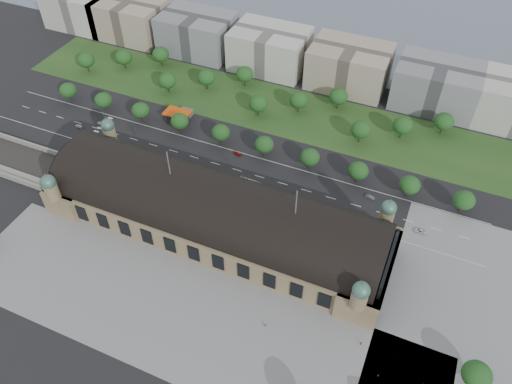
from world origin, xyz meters
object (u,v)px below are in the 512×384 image
at_px(pedestrian_0, 266,326).
at_px(pedestrian_1, 378,376).
at_px(traffic_car_6, 420,231).
at_px(bus_mid, 251,184).
at_px(pedestrian_2, 361,343).
at_px(traffic_car_5, 370,197).
at_px(parked_car_1, 111,156).
at_px(traffic_car_0, 79,126).
at_px(parked_car_0, 130,157).
at_px(petrol_station, 182,113).
at_px(traffic_car_1, 101,124).
at_px(bus_east, 302,205).
at_px(parked_car_3, 177,177).
at_px(bus_west, 198,169).
at_px(parked_car_4, 185,178).
at_px(parked_car_5, 146,167).
at_px(parked_car_2, 127,156).
at_px(traffic_car_3, 238,154).
at_px(parked_car_6, 188,179).
at_px(traffic_car_2, 156,157).

relative_size(pedestrian_0, pedestrian_1, 1.22).
relative_size(traffic_car_6, bus_mid, 0.43).
bearing_deg(bus_mid, pedestrian_2, -125.47).
relative_size(traffic_car_5, parked_car_1, 0.75).
bearing_deg(traffic_car_0, parked_car_0, 78.90).
height_order(petrol_station, parked_car_0, petrol_station).
relative_size(traffic_car_1, traffic_car_6, 0.76).
bearing_deg(bus_east, parked_car_3, 95.27).
distance_m(parked_car_1, pedestrian_1, 161.87).
relative_size(traffic_car_1, bus_mid, 0.33).
bearing_deg(parked_car_3, petrol_station, 175.67).
relative_size(parked_car_3, bus_east, 0.43).
relative_size(traffic_car_6, pedestrian_2, 3.14).
height_order(bus_west, bus_east, bus_west).
relative_size(traffic_car_0, parked_car_4, 0.91).
xyz_separation_m(parked_car_5, bus_mid, (52.58, 9.15, 1.08)).
height_order(parked_car_2, parked_car_3, parked_car_2).
xyz_separation_m(traffic_car_3, bus_mid, (15.04, -18.24, 1.09)).
height_order(parked_car_0, bus_mid, bus_mid).
relative_size(petrol_station, pedestrian_0, 7.12).
relative_size(parked_car_1, parked_car_4, 1.15).
distance_m(parked_car_0, bus_mid, 64.37).
distance_m(parked_car_5, bus_east, 80.01).
xyz_separation_m(parked_car_0, bus_east, (91.35, 2.12, 0.84)).
distance_m(parked_car_3, parked_car_6, 5.50).
xyz_separation_m(traffic_car_1, parked_car_0, (29.70, -16.56, -0.03)).
bearing_deg(parked_car_4, traffic_car_3, 112.03).
bearing_deg(traffic_car_5, pedestrian_2, -162.03).
height_order(parked_car_2, parked_car_4, parked_car_4).
bearing_deg(parked_car_6, bus_east, 57.74).
relative_size(parked_car_5, pedestrian_0, 2.39).
height_order(traffic_car_0, parked_car_6, traffic_car_0).
xyz_separation_m(traffic_car_5, parked_car_2, (-119.64, -20.19, 0.09)).
bearing_deg(parked_car_2, pedestrian_0, 22.70).
bearing_deg(bus_west, traffic_car_3, -33.02).
bearing_deg(traffic_car_5, bus_east, 130.31).
relative_size(traffic_car_3, bus_east, 0.42).
relative_size(parked_car_0, parked_car_5, 0.82).
relative_size(petrol_station, bus_east, 1.32).
height_order(traffic_car_6, parked_car_1, parked_car_1).
bearing_deg(pedestrian_1, pedestrian_0, 139.16).
xyz_separation_m(parked_car_5, bus_west, (24.91, 8.24, 0.90)).
height_order(traffic_car_2, parked_car_5, traffic_car_2).
bearing_deg(traffic_car_6, parked_car_1, -88.18).
height_order(traffic_car_0, bus_mid, bus_mid).
bearing_deg(pedestrian_0, parked_car_6, 118.34).
bearing_deg(traffic_car_1, traffic_car_3, -84.77).
distance_m(bus_west, pedestrian_0, 90.62).
relative_size(traffic_car_1, parked_car_6, 0.89).
xyz_separation_m(traffic_car_6, parked_car_1, (-151.91, -12.61, 0.06)).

